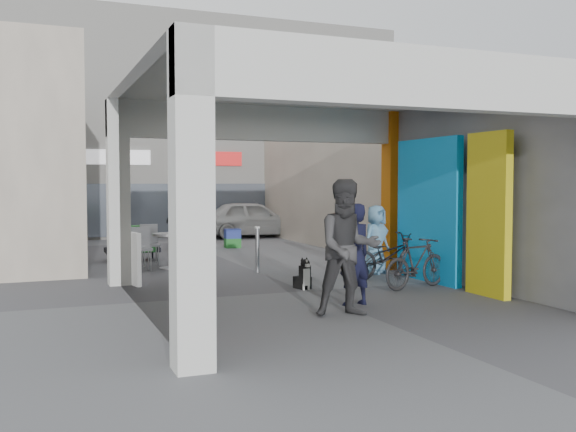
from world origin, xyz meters
name	(u,v)px	position (x,y,z in m)	size (l,w,h in m)	color
ground	(306,291)	(0.00, 0.00, 0.00)	(90.00, 90.00, 0.00)	#58585D
arcade_canopy	(355,161)	(0.54, -0.82, 2.30)	(6.40, 6.45, 6.40)	silver
far_building	(159,128)	(0.00, 13.99, 3.99)	(18.00, 4.08, 8.00)	silver
plaza_bldg_left	(32,161)	(-4.50, 7.50, 2.50)	(2.00, 9.00, 5.00)	beige
plaza_bldg_right	(343,165)	(4.50, 7.50, 2.50)	(2.00, 9.00, 5.00)	beige
bollard_left	(182,256)	(-1.66, 2.57, 0.43)	(0.09, 0.09, 0.85)	#97999F
bollard_center	(257,250)	(-0.03, 2.56, 0.49)	(0.09, 0.09, 0.97)	#97999F
bollard_right	(329,250)	(1.64, 2.47, 0.44)	(0.09, 0.09, 0.88)	#97999F
advert_board_near	(192,301)	(-2.75, -2.87, 0.51)	(0.21, 0.55, 1.00)	white
advert_board_far	(134,259)	(-2.75, 1.81, 0.51)	(0.19, 0.55, 1.00)	white
cafe_set	(162,252)	(-1.78, 4.23, 0.34)	(1.59, 1.28, 0.96)	#97979C
produce_stand	(132,247)	(-2.23, 5.70, 0.34)	(1.30, 0.71, 0.86)	black
crate_stack	(232,238)	(1.00, 7.83, 0.28)	(0.47, 0.38, 0.56)	#1A5C1A
border_collie	(304,276)	(0.06, 0.22, 0.23)	(0.22, 0.43, 0.59)	black
man_with_dog	(354,254)	(0.19, -1.49, 0.81)	(0.59, 0.39, 1.61)	black
man_back_turned	(348,248)	(-0.27, -2.18, 1.00)	(0.97, 0.75, 1.99)	#38383A
man_elderly	(376,239)	(2.28, 1.49, 0.73)	(0.71, 0.46, 1.46)	#5D90B5
man_crates	(183,220)	(-0.56, 7.48, 0.87)	(1.02, 0.43, 1.75)	black
bicycle_front	(387,256)	(2.15, 0.82, 0.46)	(0.61, 1.75, 0.92)	black
bicycle_rear	(416,263)	(1.99, -0.50, 0.47)	(0.44, 1.57, 0.94)	black
white_van	(252,219)	(2.72, 11.10, 0.66)	(1.55, 3.85, 1.31)	silver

